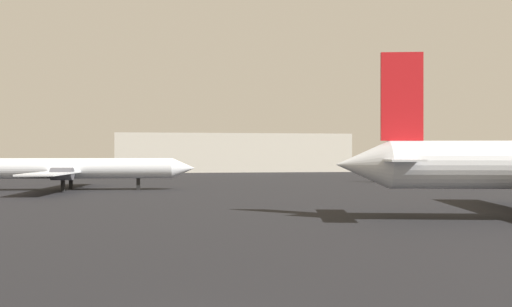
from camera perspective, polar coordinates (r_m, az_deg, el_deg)
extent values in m
cone|color=silver|center=(37.21, 12.28, -1.28)|extent=(4.50, 4.22, 3.55)
cube|color=silver|center=(37.67, 15.94, -0.72)|extent=(3.79, 8.40, 0.15)
cube|color=red|center=(38.02, 16.65, 6.38)|extent=(3.09, 0.86, 6.56)
cylinder|color=silver|center=(69.28, -20.19, -1.64)|extent=(25.35, 4.16, 2.71)
cone|color=silver|center=(66.88, -8.46, -1.70)|extent=(3.14, 2.88, 2.71)
cube|color=silver|center=(69.64, -21.19, -1.97)|extent=(5.64, 24.15, 0.21)
cylinder|color=#4C4C54|center=(73.82, -19.62, -1.96)|extent=(2.70, 1.71, 1.57)
cylinder|color=#4C4C54|center=(65.08, -21.70, -2.22)|extent=(2.70, 1.71, 1.57)
cube|color=black|center=(67.65, -13.58, -3.49)|extent=(0.46, 0.46, 1.56)
cube|color=black|center=(71.39, -20.79, -3.31)|extent=(0.46, 0.46, 1.56)
cube|color=black|center=(68.06, -21.61, -3.47)|extent=(0.46, 0.46, 1.56)
cylinder|color=silver|center=(87.19, 22.64, -1.48)|extent=(19.91, 7.93, 2.54)
cone|color=silver|center=(85.04, 15.19, -1.51)|extent=(3.39, 3.22, 2.54)
cube|color=silver|center=(86.95, 22.00, -1.73)|extent=(10.29, 23.52, 0.18)
cube|color=silver|center=(85.28, 16.38, -1.34)|extent=(3.56, 6.73, 0.12)
cube|color=red|center=(85.32, 16.64, 0.71)|extent=(2.44, 0.90, 4.08)
cylinder|color=#4C4C54|center=(91.40, 21.70, -1.73)|extent=(2.60, 1.97, 1.39)
cylinder|color=#4C4C54|center=(82.82, 23.14, -1.91)|extent=(2.60, 1.97, 1.39)
cube|color=black|center=(89.08, 26.62, -2.71)|extent=(0.48, 0.48, 1.38)
cube|color=black|center=(88.51, 21.76, -2.73)|extent=(0.48, 0.48, 1.38)
cube|color=black|center=(85.52, 22.25, -2.82)|extent=(0.48, 0.48, 1.38)
cylinder|color=slate|center=(105.30, 16.20, 3.59)|extent=(0.50, 0.50, 22.98)
cube|color=#F2EACC|center=(106.71, 16.20, 9.98)|extent=(2.40, 0.50, 0.80)
cube|color=beige|center=(136.95, -2.68, 0.08)|extent=(61.36, 22.87, 10.18)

